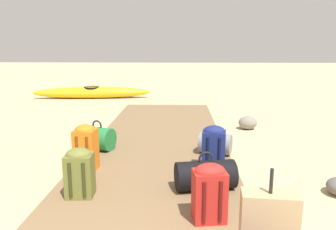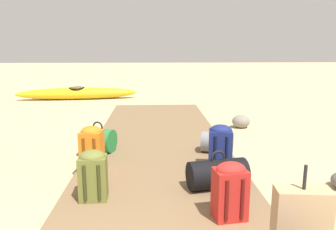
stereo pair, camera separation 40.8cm
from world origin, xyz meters
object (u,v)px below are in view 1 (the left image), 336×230
Objects in this scene: duffel_bag_grey at (215,143)px; kayak at (92,92)px; backpack_red at (209,191)px; backpack_navy at (214,147)px; backpack_orange at (86,146)px; backpack_olive at (79,171)px; duffel_bag_green at (98,138)px; duffel_bag_black at (205,175)px.

duffel_bag_grey is 6.55m from kayak.
backpack_navy is (0.17, 1.25, 0.02)m from backpack_red.
backpack_orange is 1.13× the size of backpack_olive.
duffel_bag_grey is at bearing 82.26° from backpack_red.
kayak is at bearing 104.21° from backpack_orange.
backpack_navy is (1.67, -0.78, 0.13)m from duffel_bag_green.
duffel_bag_black is 1.21× the size of backpack_navy.
backpack_orange reaches higher than duffel_bag_green.
backpack_orange is (-1.44, 1.19, 0.03)m from backpack_red.
duffel_bag_green is 5.72m from kayak.
duffel_bag_black is 0.19× the size of kayak.
duffel_bag_green is at bearing -74.35° from kayak.
backpack_red is at bearing -19.01° from backpack_olive.
duffel_bag_grey is 0.95× the size of duffel_bag_green.
duffel_bag_grey is at bearing -4.58° from duffel_bag_green.
backpack_orange is 1.56m from duffel_bag_black.
backpack_navy is (1.61, 0.06, -0.01)m from backpack_orange.
duffel_bag_green reaches higher than kayak.
backpack_olive is at bearing -151.31° from backpack_navy.
backpack_navy is 0.15× the size of kayak.
duffel_bag_green is 1.85m from backpack_navy.
backpack_olive is (0.14, -0.74, -0.03)m from backpack_orange.
kayak is (-1.54, 5.51, -0.07)m from duffel_bag_green.
backpack_red is at bearing -67.97° from kayak.
duffel_bag_green is 0.80× the size of duffel_bag_black.
backpack_orange is 0.16× the size of kayak.
backpack_orange is at bearing 140.52° from backpack_red.
backpack_olive reaches higher than kayak.
backpack_olive is (0.21, -1.58, 0.10)m from duffel_bag_green.
backpack_orange reaches higher than duffel_bag_black.
backpack_navy reaches higher than duffel_bag_green.
duffel_bag_green is at bearing 126.60° from backpack_red.
backpack_red is 1.26m from backpack_navy.
backpack_olive is 0.91× the size of backpack_navy.
duffel_bag_black is at bearing -101.00° from duffel_bag_grey.
backpack_orange is 0.76m from backpack_olive.
backpack_orange is at bearing -85.69° from duffel_bag_green.
duffel_bag_green is at bearing 94.31° from backpack_orange.
backpack_red is 8.13m from kayak.
backpack_orange is at bearing 160.10° from duffel_bag_black.
backpack_red is 0.91× the size of backpack_orange.
backpack_navy is at bearing 75.94° from duffel_bag_black.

